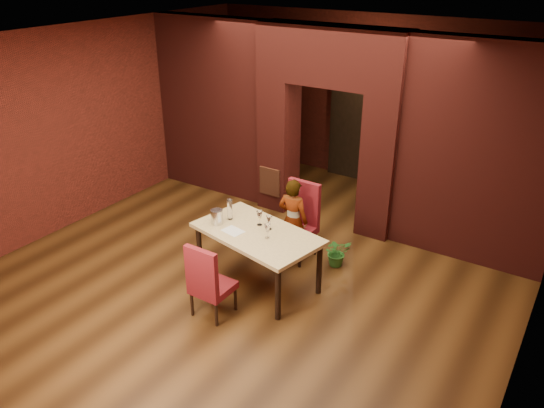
{
  "coord_description": "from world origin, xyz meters",
  "views": [
    {
      "loc": [
        3.69,
        -5.43,
        4.18
      ],
      "look_at": [
        0.2,
        0.0,
        1.1
      ],
      "focal_mm": 35.0,
      "sensor_mm": 36.0,
      "label": 1
    }
  ],
  "objects_px": {
    "wine_glass_a": "(260,218)",
    "wine_glass_c": "(268,231)",
    "dining_table": "(257,257)",
    "potted_plant": "(337,252)",
    "water_bottle": "(230,209)",
    "person_seated": "(293,220)",
    "wine_bucket": "(217,217)",
    "chair_near": "(213,279)",
    "chair_far": "(296,222)",
    "wine_glass_b": "(269,223)"
  },
  "relations": [
    {
      "from": "wine_glass_a",
      "to": "wine_bucket",
      "type": "relative_size",
      "value": 1.02
    },
    {
      "from": "wine_glass_c",
      "to": "wine_bucket",
      "type": "distance_m",
      "value": 0.81
    },
    {
      "from": "wine_glass_a",
      "to": "potted_plant",
      "type": "xyz_separation_m",
      "value": [
        0.8,
        0.83,
        -0.69
      ]
    },
    {
      "from": "wine_bucket",
      "to": "water_bottle",
      "type": "relative_size",
      "value": 0.66
    },
    {
      "from": "chair_near",
      "to": "potted_plant",
      "type": "distance_m",
      "value": 2.06
    },
    {
      "from": "wine_glass_b",
      "to": "wine_bucket",
      "type": "relative_size",
      "value": 0.97
    },
    {
      "from": "chair_near",
      "to": "water_bottle",
      "type": "xyz_separation_m",
      "value": [
        -0.45,
        0.98,
        0.45
      ]
    },
    {
      "from": "person_seated",
      "to": "wine_glass_a",
      "type": "bearing_deg",
      "value": 73.95
    },
    {
      "from": "chair_near",
      "to": "potted_plant",
      "type": "relative_size",
      "value": 2.38
    },
    {
      "from": "wine_glass_a",
      "to": "wine_glass_c",
      "type": "xyz_separation_m",
      "value": [
        0.29,
        -0.25,
        -0.0
      ]
    },
    {
      "from": "chair_far",
      "to": "potted_plant",
      "type": "height_order",
      "value": "chair_far"
    },
    {
      "from": "person_seated",
      "to": "wine_glass_b",
      "type": "xyz_separation_m",
      "value": [
        0.03,
        -0.67,
        0.26
      ]
    },
    {
      "from": "chair_far",
      "to": "person_seated",
      "type": "height_order",
      "value": "person_seated"
    },
    {
      "from": "potted_plant",
      "to": "wine_glass_a",
      "type": "bearing_deg",
      "value": -134.12
    },
    {
      "from": "dining_table",
      "to": "water_bottle",
      "type": "relative_size",
      "value": 5.47
    },
    {
      "from": "dining_table",
      "to": "wine_glass_a",
      "type": "bearing_deg",
      "value": 125.42
    },
    {
      "from": "wine_bucket",
      "to": "dining_table",
      "type": "bearing_deg",
      "value": 9.66
    },
    {
      "from": "wine_glass_c",
      "to": "wine_glass_a",
      "type": "bearing_deg",
      "value": 139.63
    },
    {
      "from": "dining_table",
      "to": "wine_glass_c",
      "type": "height_order",
      "value": "wine_glass_c"
    },
    {
      "from": "dining_table",
      "to": "water_bottle",
      "type": "bearing_deg",
      "value": -179.67
    },
    {
      "from": "chair_far",
      "to": "water_bottle",
      "type": "height_order",
      "value": "chair_far"
    },
    {
      "from": "chair_near",
      "to": "water_bottle",
      "type": "height_order",
      "value": "water_bottle"
    },
    {
      "from": "wine_glass_a",
      "to": "water_bottle",
      "type": "height_order",
      "value": "water_bottle"
    },
    {
      "from": "dining_table",
      "to": "water_bottle",
      "type": "height_order",
      "value": "water_bottle"
    },
    {
      "from": "dining_table",
      "to": "water_bottle",
      "type": "xyz_separation_m",
      "value": [
        -0.53,
        0.1,
        0.56
      ]
    },
    {
      "from": "wine_glass_b",
      "to": "chair_far",
      "type": "bearing_deg",
      "value": 91.27
    },
    {
      "from": "wine_glass_b",
      "to": "wine_bucket",
      "type": "bearing_deg",
      "value": -160.14
    },
    {
      "from": "dining_table",
      "to": "person_seated",
      "type": "xyz_separation_m",
      "value": [
        0.07,
        0.82,
        0.24
      ]
    },
    {
      "from": "dining_table",
      "to": "potted_plant",
      "type": "distance_m",
      "value": 1.25
    },
    {
      "from": "person_seated",
      "to": "wine_bucket",
      "type": "relative_size",
      "value": 6.26
    },
    {
      "from": "chair_far",
      "to": "wine_glass_c",
      "type": "height_order",
      "value": "chair_far"
    },
    {
      "from": "dining_table",
      "to": "potted_plant",
      "type": "bearing_deg",
      "value": 65.92
    },
    {
      "from": "person_seated",
      "to": "potted_plant",
      "type": "relative_size",
      "value": 2.99
    },
    {
      "from": "dining_table",
      "to": "chair_far",
      "type": "distance_m",
      "value": 0.91
    },
    {
      "from": "chair_far",
      "to": "wine_bucket",
      "type": "height_order",
      "value": "chair_far"
    },
    {
      "from": "dining_table",
      "to": "person_seated",
      "type": "distance_m",
      "value": 0.86
    },
    {
      "from": "chair_near",
      "to": "wine_glass_b",
      "type": "distance_m",
      "value": 1.11
    },
    {
      "from": "chair_near",
      "to": "person_seated",
      "type": "relative_size",
      "value": 0.8
    },
    {
      "from": "chair_near",
      "to": "wine_glass_b",
      "type": "bearing_deg",
      "value": -99.63
    },
    {
      "from": "person_seated",
      "to": "wine_glass_c",
      "type": "relative_size",
      "value": 6.33
    },
    {
      "from": "dining_table",
      "to": "chair_near",
      "type": "bearing_deg",
      "value": -83.7
    },
    {
      "from": "wine_glass_b",
      "to": "dining_table",
      "type": "bearing_deg",
      "value": -123.4
    },
    {
      "from": "wine_glass_b",
      "to": "water_bottle",
      "type": "xyz_separation_m",
      "value": [
        -0.62,
        -0.04,
        0.06
      ]
    },
    {
      "from": "person_seated",
      "to": "wine_glass_c",
      "type": "bearing_deg",
      "value": 96.34
    },
    {
      "from": "chair_far",
      "to": "chair_near",
      "type": "height_order",
      "value": "chair_far"
    },
    {
      "from": "chair_near",
      "to": "water_bottle",
      "type": "distance_m",
      "value": 1.16
    },
    {
      "from": "wine_glass_b",
      "to": "person_seated",
      "type": "bearing_deg",
      "value": 92.15
    },
    {
      "from": "chair_far",
      "to": "wine_glass_c",
      "type": "xyz_separation_m",
      "value": [
        0.13,
        -0.96,
        0.33
      ]
    },
    {
      "from": "person_seated",
      "to": "wine_bucket",
      "type": "distance_m",
      "value": 1.17
    },
    {
      "from": "person_seated",
      "to": "wine_glass_a",
      "type": "distance_m",
      "value": 0.71
    }
  ]
}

